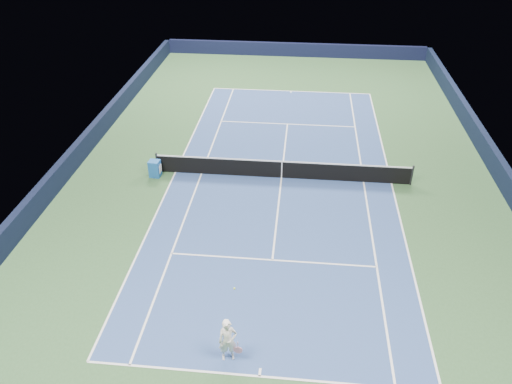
# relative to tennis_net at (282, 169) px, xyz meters

# --- Properties ---
(ground) EXTENTS (40.00, 40.00, 0.00)m
(ground) POSITION_rel_tennis_net_xyz_m (0.00, 0.00, -0.50)
(ground) COLOR #2C4E2B
(ground) RESTS_ON ground
(wall_far) EXTENTS (22.00, 0.35, 1.10)m
(wall_far) POSITION_rel_tennis_net_xyz_m (0.00, 19.82, 0.05)
(wall_far) COLOR black
(wall_far) RESTS_ON ground
(wall_right) EXTENTS (0.35, 40.00, 1.10)m
(wall_right) POSITION_rel_tennis_net_xyz_m (10.82, 0.00, 0.05)
(wall_right) COLOR #101832
(wall_right) RESTS_ON ground
(wall_left) EXTENTS (0.35, 40.00, 1.10)m
(wall_left) POSITION_rel_tennis_net_xyz_m (-10.82, 0.00, 0.05)
(wall_left) COLOR black
(wall_left) RESTS_ON ground
(court_surface) EXTENTS (10.97, 23.77, 0.01)m
(court_surface) POSITION_rel_tennis_net_xyz_m (0.00, 0.00, -0.50)
(court_surface) COLOR navy
(court_surface) RESTS_ON ground
(baseline_far) EXTENTS (10.97, 0.08, 0.00)m
(baseline_far) POSITION_rel_tennis_net_xyz_m (0.00, 11.88, -0.50)
(baseline_far) COLOR white
(baseline_far) RESTS_ON ground
(baseline_near) EXTENTS (10.97, 0.08, 0.00)m
(baseline_near) POSITION_rel_tennis_net_xyz_m (0.00, -11.88, -0.50)
(baseline_near) COLOR white
(baseline_near) RESTS_ON ground
(sideline_doubles_right) EXTENTS (0.08, 23.77, 0.00)m
(sideline_doubles_right) POSITION_rel_tennis_net_xyz_m (5.49, 0.00, -0.50)
(sideline_doubles_right) COLOR white
(sideline_doubles_right) RESTS_ON ground
(sideline_doubles_left) EXTENTS (0.08, 23.77, 0.00)m
(sideline_doubles_left) POSITION_rel_tennis_net_xyz_m (-5.49, 0.00, -0.50)
(sideline_doubles_left) COLOR white
(sideline_doubles_left) RESTS_ON ground
(sideline_singles_right) EXTENTS (0.08, 23.77, 0.00)m
(sideline_singles_right) POSITION_rel_tennis_net_xyz_m (4.12, 0.00, -0.50)
(sideline_singles_right) COLOR white
(sideline_singles_right) RESTS_ON ground
(sideline_singles_left) EXTENTS (0.08, 23.77, 0.00)m
(sideline_singles_left) POSITION_rel_tennis_net_xyz_m (-4.12, 0.00, -0.50)
(sideline_singles_left) COLOR white
(sideline_singles_left) RESTS_ON ground
(service_line_far) EXTENTS (8.23, 0.08, 0.00)m
(service_line_far) POSITION_rel_tennis_net_xyz_m (0.00, 6.40, -0.50)
(service_line_far) COLOR white
(service_line_far) RESTS_ON ground
(service_line_near) EXTENTS (8.23, 0.08, 0.00)m
(service_line_near) POSITION_rel_tennis_net_xyz_m (0.00, -6.40, -0.50)
(service_line_near) COLOR white
(service_line_near) RESTS_ON ground
(center_service_line) EXTENTS (0.08, 12.80, 0.00)m
(center_service_line) POSITION_rel_tennis_net_xyz_m (0.00, 0.00, -0.50)
(center_service_line) COLOR white
(center_service_line) RESTS_ON ground
(center_mark_far) EXTENTS (0.08, 0.30, 0.00)m
(center_mark_far) POSITION_rel_tennis_net_xyz_m (0.00, 11.73, -0.50)
(center_mark_far) COLOR white
(center_mark_far) RESTS_ON ground
(center_mark_near) EXTENTS (0.08, 0.30, 0.00)m
(center_mark_near) POSITION_rel_tennis_net_xyz_m (0.00, -11.73, -0.50)
(center_mark_near) COLOR white
(center_mark_near) RESTS_ON ground
(tennis_net) EXTENTS (12.90, 0.10, 1.07)m
(tennis_net) POSITION_rel_tennis_net_xyz_m (0.00, 0.00, 0.00)
(tennis_net) COLOR black
(tennis_net) RESTS_ON ground
(sponsor_cube) EXTENTS (0.59, 0.52, 0.88)m
(sponsor_cube) POSITION_rel_tennis_net_xyz_m (-6.40, -0.46, -0.07)
(sponsor_cube) COLOR #1B57A5
(sponsor_cube) RESTS_ON ground
(tennis_player) EXTENTS (0.80, 1.30, 2.09)m
(tennis_player) POSITION_rel_tennis_net_xyz_m (-1.05, -11.28, 0.31)
(tennis_player) COLOR white
(tennis_player) RESTS_ON ground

